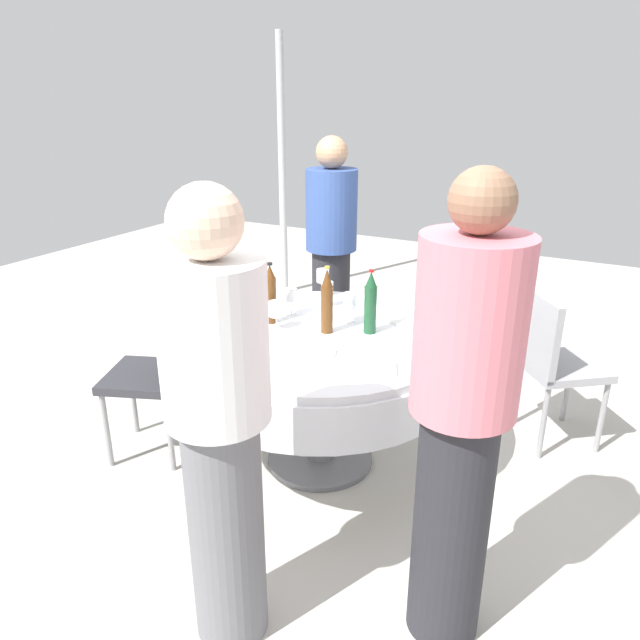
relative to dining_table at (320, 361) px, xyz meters
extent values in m
plane|color=#B7B2A8|center=(0.00, 0.00, -0.59)|extent=(10.00, 10.00, 0.00)
cylinder|color=white|center=(0.00, 0.00, 0.13)|extent=(1.33, 1.33, 0.04)
cylinder|color=white|center=(0.00, 0.00, 0.00)|extent=(1.36, 1.36, 0.22)
cylinder|color=slate|center=(0.00, 0.00, -0.35)|extent=(0.14, 0.14, 0.48)
cylinder|color=slate|center=(0.00, 0.00, -0.58)|extent=(0.56, 0.56, 0.03)
cylinder|color=#593314|center=(0.03, -0.02, 0.27)|extent=(0.06, 0.06, 0.24)
cone|color=#593314|center=(0.03, -0.02, 0.43)|extent=(0.05, 0.05, 0.09)
cylinder|color=gold|center=(0.03, -0.02, 0.48)|extent=(0.03, 0.03, 0.01)
cylinder|color=#194728|center=(0.13, -0.21, 0.27)|extent=(0.06, 0.06, 0.24)
cone|color=#194728|center=(0.13, -0.21, 0.42)|extent=(0.06, 0.06, 0.07)
cylinder|color=red|center=(0.13, -0.21, 0.47)|extent=(0.02, 0.02, 0.01)
cylinder|color=#593314|center=(0.01, 0.29, 0.27)|extent=(0.06, 0.06, 0.24)
cone|color=#593314|center=(0.01, 0.29, 0.42)|extent=(0.05, 0.05, 0.07)
cylinder|color=black|center=(0.01, 0.29, 0.46)|extent=(0.03, 0.03, 0.01)
cylinder|color=white|center=(0.52, 0.26, 0.15)|extent=(0.06, 0.06, 0.00)
cylinder|color=white|center=(0.52, 0.26, 0.19)|extent=(0.01, 0.01, 0.08)
cylinder|color=white|center=(0.52, 0.26, 0.27)|extent=(0.07, 0.07, 0.07)
cylinder|color=white|center=(0.16, 0.26, 0.15)|extent=(0.06, 0.06, 0.00)
cylinder|color=white|center=(0.16, 0.26, 0.19)|extent=(0.01, 0.01, 0.07)
cylinder|color=white|center=(0.16, 0.26, 0.26)|extent=(0.07, 0.07, 0.07)
cylinder|color=maroon|center=(0.16, 0.26, 0.24)|extent=(0.06, 0.06, 0.03)
cylinder|color=white|center=(-0.05, 0.22, 0.15)|extent=(0.06, 0.06, 0.00)
cylinder|color=white|center=(-0.05, 0.22, 0.19)|extent=(0.01, 0.01, 0.07)
cylinder|color=white|center=(-0.05, 0.22, 0.26)|extent=(0.08, 0.08, 0.07)
cylinder|color=gold|center=(-0.05, 0.22, 0.24)|extent=(0.06, 0.06, 0.03)
cylinder|color=white|center=(0.37, 0.15, 0.15)|extent=(0.06, 0.06, 0.00)
cylinder|color=white|center=(0.37, 0.15, 0.19)|extent=(0.01, 0.01, 0.07)
cylinder|color=white|center=(0.37, 0.15, 0.26)|extent=(0.07, 0.07, 0.06)
cylinder|color=white|center=(0.21, -0.06, 0.15)|extent=(0.06, 0.06, 0.00)
cylinder|color=white|center=(0.21, -0.06, 0.19)|extent=(0.01, 0.01, 0.07)
cylinder|color=white|center=(0.21, -0.06, 0.26)|extent=(0.07, 0.07, 0.08)
cylinder|color=white|center=(-0.22, -0.07, 0.16)|extent=(0.23, 0.23, 0.02)
cylinder|color=white|center=(0.16, 0.46, 0.16)|extent=(0.23, 0.23, 0.02)
cylinder|color=white|center=(0.39, -0.31, 0.16)|extent=(0.24, 0.24, 0.02)
cylinder|color=white|center=(-0.21, 0.33, 0.16)|extent=(0.22, 0.22, 0.02)
cube|color=silver|center=(-0.01, -0.39, 0.15)|extent=(0.08, 0.17, 0.00)
cube|color=white|center=(-0.24, -0.42, 0.16)|extent=(0.17, 0.17, 0.02)
cylinder|color=#26262B|center=(-0.71, -0.89, -0.14)|extent=(0.26, 0.26, 0.91)
cylinder|color=#D8727F|center=(-0.71, -0.89, 0.60)|extent=(0.34, 0.34, 0.57)
sphere|color=#8C664C|center=(-0.71, -0.89, 0.98)|extent=(0.19, 0.19, 0.19)
cylinder|color=#26262B|center=(1.08, 0.49, -0.16)|extent=(0.26, 0.26, 0.87)
cylinder|color=#334C8C|center=(1.08, 0.49, 0.54)|extent=(0.34, 0.34, 0.53)
sphere|color=tan|center=(1.08, 0.49, 0.91)|extent=(0.21, 0.21, 0.21)
cylinder|color=slate|center=(-1.08, -0.21, -0.15)|extent=(0.26, 0.26, 0.88)
cylinder|color=white|center=(-1.08, -0.21, 0.55)|extent=(0.34, 0.34, 0.52)
sphere|color=beige|center=(-1.08, -0.21, 0.92)|extent=(0.22, 0.22, 0.22)
cube|color=#2D2D33|center=(-0.34, 0.86, -0.14)|extent=(0.52, 0.52, 0.04)
cube|color=#2D2D33|center=(-0.28, 0.69, 0.07)|extent=(0.39, 0.19, 0.42)
cylinder|color=gray|center=(-0.25, 1.08, -0.38)|extent=(0.03, 0.03, 0.43)
cylinder|color=gray|center=(-0.56, 0.96, -0.38)|extent=(0.03, 0.03, 0.43)
cylinder|color=gray|center=(-0.12, 0.76, -0.38)|extent=(0.03, 0.03, 0.43)
cylinder|color=gray|center=(-0.44, 0.64, -0.38)|extent=(0.03, 0.03, 0.43)
cube|color=#99999E|center=(0.83, -1.06, -0.14)|extent=(0.56, 0.56, 0.04)
cube|color=#99999E|center=(0.71, -0.92, 0.07)|extent=(0.34, 0.28, 0.42)
cylinder|color=gray|center=(0.80, -1.30, -0.38)|extent=(0.03, 0.03, 0.43)
cylinder|color=gray|center=(1.06, -1.09, -0.38)|extent=(0.03, 0.03, 0.43)
cylinder|color=gray|center=(0.59, -1.03, -0.38)|extent=(0.03, 0.03, 0.43)
cylinder|color=gray|center=(0.86, -0.82, -0.38)|extent=(0.03, 0.03, 0.43)
cylinder|color=#B2B5B7|center=(2.39, 1.68, 0.59)|extent=(0.07, 0.07, 2.35)
camera|label=1|loc=(-2.38, -1.28, 1.26)|focal=33.28mm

